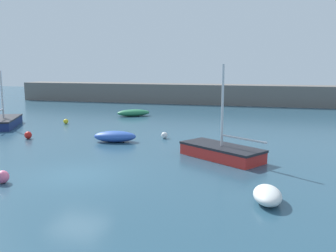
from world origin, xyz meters
TOP-DOWN VIEW (x-y plane):
  - ground_plane at (0.00, 0.00)m, footprint 120.00×120.00m
  - harbor_breakwater at (0.00, 33.01)m, footprint 50.94×3.61m
  - rowboat_blue_near at (-1.34, 7.39)m, footprint 2.92×1.79m
  - open_tender_yellow at (-4.55, 19.26)m, footprint 3.31×2.66m
  - dinghy_near_pier at (8.28, -1.20)m, footprint 1.22×1.96m
  - sailboat_twin_hulled at (5.85, 4.83)m, footprint 4.83×4.03m
  - sailboat_short_mast at (-12.33, 10.54)m, footprint 3.83×5.25m
  - mooring_buoy_red at (-7.38, 6.78)m, footprint 0.49×0.49m
  - mooring_buoy_white at (1.43, 9.31)m, footprint 0.44×0.44m
  - mooring_buoy_yellow at (-8.34, 13.22)m, footprint 0.42×0.42m
  - mooring_buoy_pink at (-2.45, -1.81)m, footprint 0.54×0.54m

SIDE VIEW (x-z plane):
  - ground_plane at x=0.00m, z-range -0.20..0.00m
  - mooring_buoy_yellow at x=-8.34m, z-range 0.00..0.42m
  - mooring_buoy_white at x=1.43m, z-range 0.00..0.44m
  - mooring_buoy_red at x=-7.38m, z-range 0.00..0.49m
  - mooring_buoy_pink at x=-2.45m, z-range 0.00..0.54m
  - dinghy_near_pier at x=8.28m, z-range 0.00..0.58m
  - open_tender_yellow at x=-4.55m, z-range 0.00..0.65m
  - rowboat_blue_near at x=-1.34m, z-range 0.00..0.70m
  - sailboat_twin_hulled at x=5.85m, z-range -2.09..2.86m
  - sailboat_short_mast at x=-12.33m, z-range -1.84..2.62m
  - harbor_breakwater at x=0.00m, z-range 0.00..2.47m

